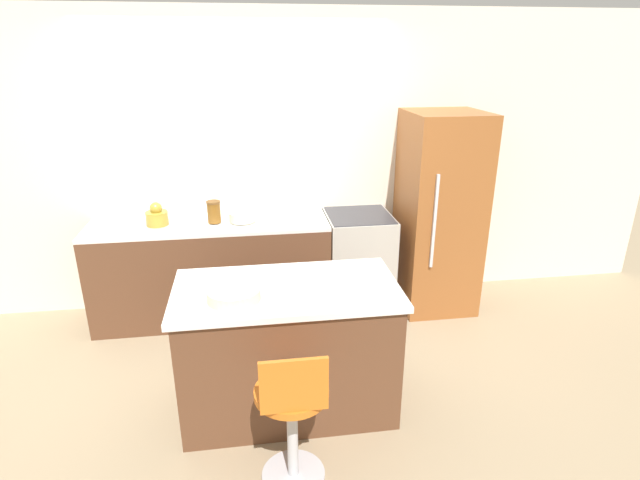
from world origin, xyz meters
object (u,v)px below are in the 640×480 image
(stool_chair, at_px, (292,418))
(mixing_bowl, at_px, (242,217))
(refrigerator, at_px, (439,213))
(kettle, at_px, (157,216))
(oven_range, at_px, (358,261))

(stool_chair, bearing_deg, mixing_bowl, 96.76)
(refrigerator, relative_size, stool_chair, 2.00)
(kettle, distance_m, mixing_bowl, 0.70)
(kettle, bearing_deg, oven_range, 0.59)
(mixing_bowl, bearing_deg, stool_chair, -83.24)
(refrigerator, height_order, mixing_bowl, refrigerator)
(oven_range, height_order, refrigerator, refrigerator)
(oven_range, height_order, mixing_bowl, mixing_bowl)
(refrigerator, bearing_deg, kettle, 179.34)
(kettle, relative_size, mixing_bowl, 0.88)
(refrigerator, distance_m, kettle, 2.44)
(refrigerator, xyz_separation_m, kettle, (-2.44, 0.03, 0.08))
(oven_range, bearing_deg, kettle, -179.41)
(stool_chair, distance_m, mixing_bowl, 2.02)
(stool_chair, relative_size, kettle, 4.56)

